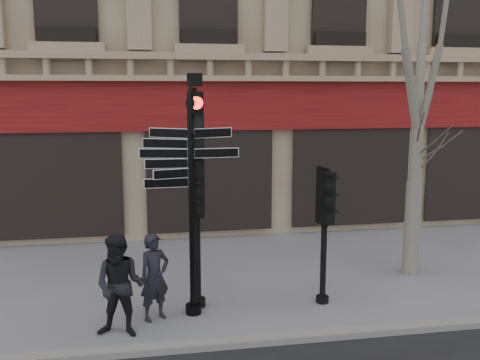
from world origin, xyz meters
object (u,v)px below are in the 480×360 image
(plane_tree, at_px, (424,13))
(pedestrian_a, at_px, (155,277))
(traffic_signal_main, at_px, (196,163))
(pedestrian_b, at_px, (120,286))
(traffic_signal_secondary, at_px, (325,212))
(fingerpost, at_px, (191,159))

(plane_tree, height_order, pedestrian_a, plane_tree)
(traffic_signal_main, bearing_deg, plane_tree, 8.68)
(plane_tree, bearing_deg, pedestrian_b, -162.27)
(traffic_signal_secondary, bearing_deg, pedestrian_a, 173.29)
(fingerpost, height_order, pedestrian_b, fingerpost)
(pedestrian_b, bearing_deg, fingerpost, 43.76)
(traffic_signal_main, bearing_deg, pedestrian_a, -154.65)
(fingerpost, bearing_deg, pedestrian_a, -162.70)
(traffic_signal_main, height_order, traffic_signal_secondary, traffic_signal_main)
(fingerpost, relative_size, pedestrian_a, 2.70)
(pedestrian_b, bearing_deg, traffic_signal_main, 51.31)
(traffic_signal_secondary, relative_size, plane_tree, 0.32)
(traffic_signal_secondary, height_order, pedestrian_b, traffic_signal_secondary)
(traffic_signal_secondary, height_order, plane_tree, plane_tree)
(traffic_signal_main, bearing_deg, pedestrian_b, -147.19)
(traffic_signal_secondary, distance_m, pedestrian_b, 3.91)
(traffic_signal_main, xyz_separation_m, plane_tree, (4.80, 0.99, 2.85))
(plane_tree, relative_size, pedestrian_a, 5.08)
(pedestrian_b, bearing_deg, traffic_signal_secondary, 26.93)
(fingerpost, relative_size, pedestrian_b, 2.44)
(pedestrian_a, xyz_separation_m, pedestrian_b, (-0.57, -0.55, 0.08))
(plane_tree, distance_m, pedestrian_b, 7.99)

